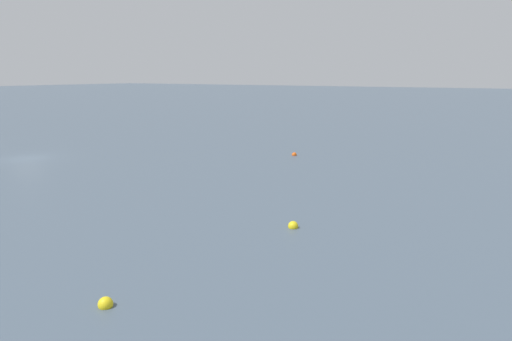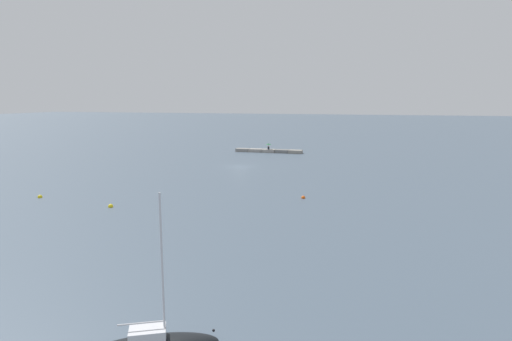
# 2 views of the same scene
# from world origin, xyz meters

# --- Properties ---
(ground_plane) EXTENTS (500.00, 500.00, 0.00)m
(ground_plane) POSITION_xyz_m (0.00, 0.00, 0.00)
(ground_plane) COLOR #475666
(mooring_buoy_near) EXTENTS (0.45, 0.45, 0.45)m
(mooring_buoy_near) POSITION_xyz_m (-13.98, 19.93, 0.08)
(mooring_buoy_near) COLOR #EA5914
(mooring_buoy_near) RESTS_ON ground_plane
(mooring_buoy_mid) EXTENTS (0.50, 0.50, 0.50)m
(mooring_buoy_mid) POSITION_xyz_m (15.03, 27.70, 0.09)
(mooring_buoy_mid) COLOR yellow
(mooring_buoy_mid) RESTS_ON ground_plane
(mooring_buoy_far) EXTENTS (0.51, 0.51, 0.51)m
(mooring_buoy_far) POSITION_xyz_m (4.68, 29.32, 0.09)
(mooring_buoy_far) COLOR yellow
(mooring_buoy_far) RESTS_ON ground_plane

